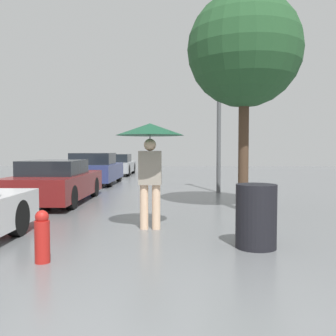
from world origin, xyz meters
TOP-DOWN VIEW (x-y plane):
  - pedestrian at (-0.35, 4.33)m, footprint 1.22×1.22m
  - parked_car_second at (-3.16, 7.75)m, footprint 1.69×4.08m
  - parked_car_third at (-3.30, 13.15)m, footprint 1.88×3.89m
  - parked_car_farthest at (-3.26, 18.88)m, footprint 1.78×4.13m
  - tree at (1.72, 6.52)m, footprint 2.68×2.68m
  - street_lamp at (1.55, 10.16)m, footprint 0.36×0.36m
  - trash_bin at (1.29, 3.08)m, footprint 0.59×0.59m
  - fire_hydrant at (-1.59, 2.29)m, footprint 0.19×0.19m

SIDE VIEW (x-z plane):
  - fire_hydrant at x=-1.59m, z-range 0.00..0.67m
  - trash_bin at x=1.29m, z-range 0.00..0.94m
  - parked_car_second at x=-3.16m, z-range -0.03..1.13m
  - parked_car_farthest at x=-3.26m, z-range -0.03..1.15m
  - parked_car_third at x=-3.30m, z-range -0.04..1.26m
  - pedestrian at x=-0.35m, z-range 0.63..2.54m
  - street_lamp at x=1.55m, z-range 0.66..5.41m
  - tree at x=1.72m, z-range 1.20..6.31m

